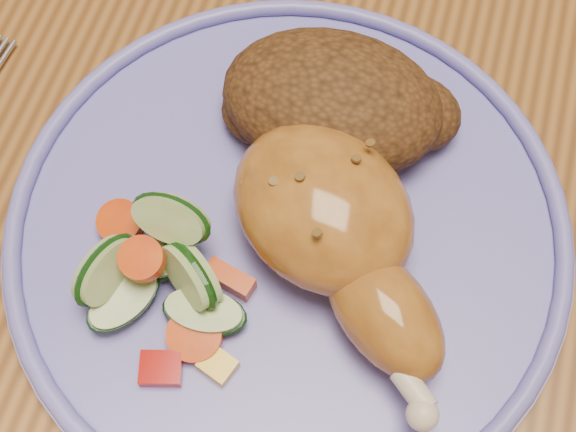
% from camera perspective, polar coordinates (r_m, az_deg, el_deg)
% --- Properties ---
extents(ground, '(4.00, 4.00, 0.00)m').
position_cam_1_polar(ground, '(1.20, 4.73, -10.36)').
color(ground, brown).
rests_on(ground, ground).
extents(dining_table, '(0.90, 1.40, 0.75)m').
position_cam_1_polar(dining_table, '(0.58, 9.69, 6.52)').
color(dining_table, brown).
rests_on(dining_table, ground).
extents(plate, '(0.31, 0.31, 0.01)m').
position_cam_1_polar(plate, '(0.44, -0.00, -1.17)').
color(plate, '#6965C5').
rests_on(plate, dining_table).
extents(plate_rim, '(0.30, 0.30, 0.01)m').
position_cam_1_polar(plate_rim, '(0.43, -0.00, -0.57)').
color(plate_rim, '#6965C5').
rests_on(plate_rim, plate).
extents(chicken_leg, '(0.15, 0.16, 0.05)m').
position_cam_1_polar(chicken_leg, '(0.40, 3.53, -1.13)').
color(chicken_leg, '#AC6924').
rests_on(chicken_leg, plate).
extents(rice_pilaf, '(0.13, 0.09, 0.05)m').
position_cam_1_polar(rice_pilaf, '(0.44, 3.50, 7.97)').
color(rice_pilaf, '#4E2D13').
rests_on(rice_pilaf, plate).
extents(vegetable_pile, '(0.10, 0.10, 0.05)m').
position_cam_1_polar(vegetable_pile, '(0.41, -9.16, -4.22)').
color(vegetable_pile, '#A50A05').
rests_on(vegetable_pile, plate).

